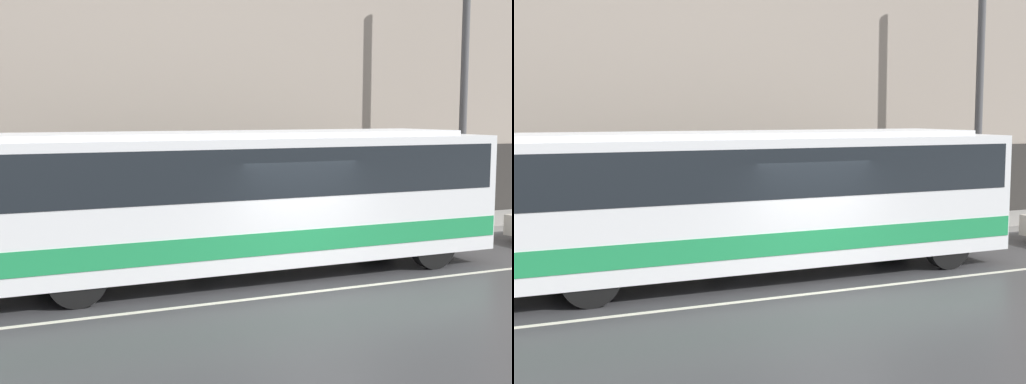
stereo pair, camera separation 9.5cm
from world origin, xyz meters
The scene contains 7 objects.
ground_plane centered at (0.00, 0.00, 0.00)m, with size 60.00×60.00×0.00m, color #38383A.
sidewalk centered at (0.00, 5.32, 0.08)m, with size 60.00×2.64×0.17m.
building_facade centered at (0.00, 6.78, 4.68)m, with size 60.00×0.35×9.71m.
lane_stripe centered at (0.00, 0.00, 0.00)m, with size 54.00×0.14×0.01m.
transit_bus centered at (-0.90, 1.88, 1.74)m, with size 11.87×2.57×3.08m.
utility_pole_near centered at (7.41, 4.60, 4.33)m, with size 0.22×0.22×8.33m.
pedestrian_waiting centered at (0.42, 6.13, 0.86)m, with size 0.36×0.36×1.51m.
Camera 1 is at (-6.64, -11.90, 3.48)m, focal length 50.00 mm.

